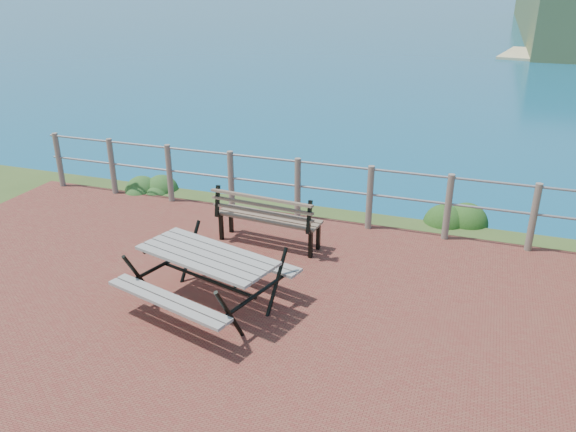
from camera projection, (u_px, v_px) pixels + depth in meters
name	position (u px, v px, depth m)	size (l,w,h in m)	color
ground	(200.00, 334.00, 6.12)	(10.00, 7.00, 0.12)	brown
safety_railing	(298.00, 186.00, 8.81)	(9.40, 0.10, 1.00)	#6B5B4C
picnic_table	(208.00, 275.00, 6.44)	(1.75, 1.38, 0.69)	gray
park_bench	(269.00, 209.00, 7.93)	(1.56, 0.52, 0.86)	brown
shrub_lip_west	(151.00, 191.00, 10.22)	(0.67, 0.67, 0.37)	#2B5821
shrub_lip_east	(456.00, 219.00, 9.05)	(0.78, 0.78, 0.52)	#224615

